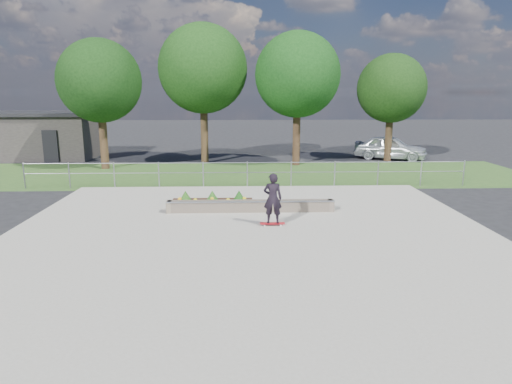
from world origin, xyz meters
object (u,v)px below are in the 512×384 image
(planter_bed, at_px, (212,203))
(parked_car, at_px, (390,147))
(grind_ledge, at_px, (250,206))
(skateboarder, at_px, (273,199))

(planter_bed, bearing_deg, parked_car, 49.59)
(grind_ledge, bearing_deg, planter_bed, 157.44)
(grind_ledge, relative_size, parked_car, 1.32)
(grind_ledge, distance_m, parked_car, 16.16)
(grind_ledge, xyz_separation_m, parked_car, (9.32, 13.20, 0.51))
(parked_car, bearing_deg, planter_bed, 164.35)
(grind_ledge, xyz_separation_m, planter_bed, (-1.41, 0.59, -0.02))
(skateboarder, xyz_separation_m, parked_car, (8.65, 14.99, -0.18))
(skateboarder, bearing_deg, planter_bed, 131.26)
(grind_ledge, height_order, skateboarder, skateboarder)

